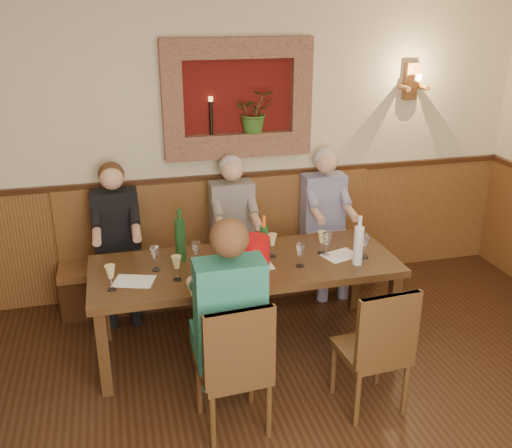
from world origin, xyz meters
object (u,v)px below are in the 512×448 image
(dining_table, at_px, (245,272))
(wine_bottle_green_b, at_px, (180,239))
(chair_near_left, at_px, (234,391))
(person_bench_right, at_px, (325,233))
(person_bench_mid, at_px, (234,242))
(wine_bottle_green_a, at_px, (264,242))
(person_chair_front, at_px, (228,336))
(chair_near_right, at_px, (371,371))
(person_bench_left, at_px, (119,254))
(water_bottle, at_px, (358,245))
(spittoon_bucket, at_px, (254,255))
(bench, at_px, (223,262))

(dining_table, distance_m, wine_bottle_green_b, 0.57)
(chair_near_left, relative_size, person_bench_right, 0.71)
(person_bench_mid, bearing_deg, dining_table, -96.21)
(dining_table, relative_size, wine_bottle_green_a, 6.44)
(person_bench_mid, bearing_deg, person_bench_right, -0.02)
(person_chair_front, bearing_deg, chair_near_right, -10.15)
(person_bench_mid, bearing_deg, person_chair_front, -103.70)
(person_bench_mid, height_order, person_chair_front, person_chair_front)
(person_bench_left, bearing_deg, water_bottle, -30.68)
(chair_near_right, bearing_deg, wine_bottle_green_b, 131.31)
(spittoon_bucket, distance_m, wine_bottle_green_b, 0.61)
(bench, bearing_deg, water_bottle, -54.32)
(person_bench_left, bearing_deg, spittoon_bucket, -45.24)
(chair_near_right, distance_m, water_bottle, 0.97)
(chair_near_right, height_order, spittoon_bucket, spittoon_bucket)
(chair_near_left, distance_m, spittoon_bucket, 1.03)
(dining_table, height_order, wine_bottle_green_a, wine_bottle_green_a)
(person_chair_front, height_order, spittoon_bucket, person_chair_front)
(wine_bottle_green_a, distance_m, water_bottle, 0.73)
(chair_near_right, bearing_deg, chair_near_left, 174.91)
(person_bench_left, relative_size, spittoon_bucket, 5.05)
(person_bench_mid, xyz_separation_m, person_chair_front, (-0.39, -1.61, 0.04))
(wine_bottle_green_a, relative_size, water_bottle, 0.94)
(chair_near_left, height_order, wine_bottle_green_b, wine_bottle_green_b)
(bench, relative_size, person_bench_right, 2.16)
(person_bench_right, bearing_deg, wine_bottle_green_a, -135.62)
(person_bench_right, relative_size, wine_bottle_green_b, 3.23)
(person_bench_mid, bearing_deg, person_bench_left, -179.99)
(person_bench_right, bearing_deg, person_chair_front, -128.73)
(chair_near_right, distance_m, person_bench_left, 2.43)
(dining_table, distance_m, person_chair_front, 0.84)
(dining_table, xyz_separation_m, person_bench_left, (-0.96, 0.84, -0.10))
(water_bottle, bearing_deg, wine_bottle_green_b, 162.55)
(dining_table, relative_size, bench, 0.80)
(bench, height_order, chair_near_left, bench)
(person_bench_left, bearing_deg, person_bench_mid, 0.01)
(person_bench_left, height_order, spittoon_bucket, person_bench_left)
(person_bench_left, distance_m, person_bench_mid, 1.05)
(spittoon_bucket, bearing_deg, person_bench_left, 134.76)
(chair_near_left, height_order, wine_bottle_green_a, wine_bottle_green_a)
(dining_table, distance_m, spittoon_bucket, 0.27)
(person_bench_right, distance_m, wine_bottle_green_b, 1.65)
(person_chair_front, xyz_separation_m, wine_bottle_green_b, (-0.18, 0.96, 0.32))
(person_chair_front, xyz_separation_m, wine_bottle_green_a, (0.46, 0.80, 0.29))
(person_bench_mid, height_order, wine_bottle_green_a, person_bench_mid)
(chair_near_left, bearing_deg, person_bench_mid, 73.32)
(chair_near_left, bearing_deg, person_bench_left, 106.31)
(wine_bottle_green_b, bearing_deg, person_bench_left, 126.41)
(bench, bearing_deg, chair_near_right, -70.65)
(chair_near_left, height_order, chair_near_right, chair_near_left)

